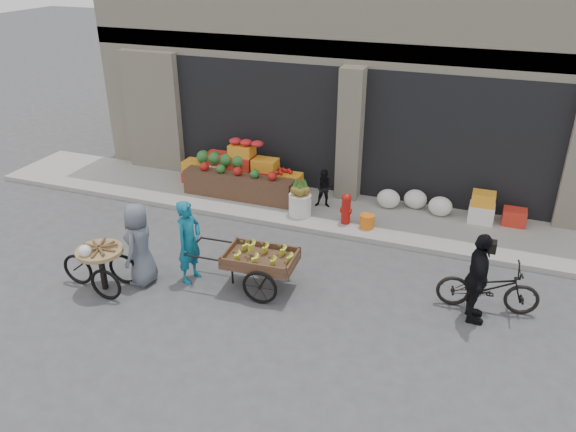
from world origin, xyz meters
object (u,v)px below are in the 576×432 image
at_px(pineapple_bin, 300,204).
at_px(orange_bucket, 367,221).
at_px(bicycle, 488,287).
at_px(cyclist, 478,279).
at_px(tricycle_cart, 101,262).
at_px(fire_hydrant, 346,207).
at_px(vendor_grey, 140,244).
at_px(vendor_woman, 189,242).
at_px(seated_person, 325,189).
at_px(banana_cart, 258,257).

xyz_separation_m(pineapple_bin, orange_bucket, (1.60, -0.10, -0.10)).
bearing_deg(bicycle, cyclist, 146.50).
relative_size(orange_bucket, tricycle_cart, 0.22).
distance_m(pineapple_bin, fire_hydrant, 1.11).
xyz_separation_m(fire_hydrant, vendor_grey, (-2.97, -3.50, 0.30)).
bearing_deg(tricycle_cart, bicycle, 13.07).
height_order(vendor_woman, cyclist, cyclist).
height_order(fire_hydrant, bicycle, bicycle).
height_order(orange_bucket, tricycle_cart, tricycle_cart).
distance_m(fire_hydrant, vendor_woman, 3.80).
height_order(pineapple_bin, seated_person, seated_person).
xyz_separation_m(bicycle, cyclist, (-0.20, -0.40, 0.36)).
distance_m(fire_hydrant, banana_cart, 3.06).
relative_size(pineapple_bin, bicycle, 0.30).
height_order(tricycle_cart, vendor_grey, vendor_grey).
height_order(fire_hydrant, vendor_woman, vendor_woman).
bearing_deg(orange_bucket, banana_cart, -115.17).
xyz_separation_m(vendor_grey, cyclist, (5.89, 0.95, 0.01)).
height_order(banana_cart, vendor_woman, vendor_woman).
xyz_separation_m(tricycle_cart, vendor_grey, (0.54, 0.46, 0.24)).
bearing_deg(bicycle, pineapple_bin, 55.53).
height_order(vendor_woman, vendor_grey, vendor_woman).
xyz_separation_m(orange_bucket, vendor_woman, (-2.67, -3.05, 0.54)).
relative_size(orange_bucket, bicycle, 0.19).
distance_m(banana_cart, vendor_grey, 2.20).
xyz_separation_m(orange_bucket, cyclist, (2.42, -2.50, 0.54)).
bearing_deg(bicycle, seated_person, 46.82).
xyz_separation_m(banana_cart, tricycle_cart, (-2.66, -1.03, -0.10)).
distance_m(orange_bucket, vendor_grey, 4.92).
xyz_separation_m(fire_hydrant, banana_cart, (-0.85, -2.93, 0.17)).
relative_size(banana_cart, bicycle, 1.31).
distance_m(seated_person, tricycle_cart, 5.41).
height_order(seated_person, cyclist, cyclist).
distance_m(seated_person, bicycle, 4.73).
height_order(pineapple_bin, fire_hydrant, fire_hydrant).
xyz_separation_m(pineapple_bin, cyclist, (4.02, -2.60, 0.44)).
bearing_deg(pineapple_bin, tricycle_cart, -121.09).
xyz_separation_m(orange_bucket, seated_person, (-1.20, 0.70, 0.31)).
bearing_deg(cyclist, vendor_grey, 92.24).
distance_m(pineapple_bin, tricycle_cart, 4.69).
height_order(tricycle_cart, cyclist, cyclist).
relative_size(banana_cart, cyclist, 1.38).
relative_size(vendor_grey, bicycle, 0.94).
bearing_deg(fire_hydrant, banana_cart, -106.25).
distance_m(vendor_grey, cyclist, 5.97).
distance_m(orange_bucket, seated_person, 1.42).
distance_m(vendor_woman, vendor_grey, 0.90).
xyz_separation_m(banana_cart, bicycle, (3.97, 0.79, -0.22)).
xyz_separation_m(fire_hydrant, tricycle_cart, (-3.52, -3.96, 0.06)).
distance_m(vendor_woman, bicycle, 5.38).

